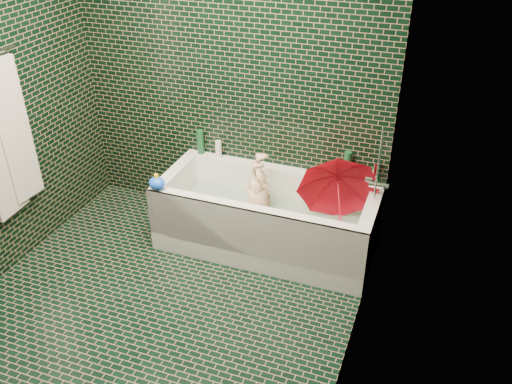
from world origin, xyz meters
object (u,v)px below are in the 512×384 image
(bathtub, at_px, (266,224))
(umbrella, at_px, (339,198))
(bath_toy, at_px, (157,183))
(child, at_px, (260,209))
(rubber_duck, at_px, (335,172))

(bathtub, distance_m, umbrella, 0.66)
(bath_toy, bearing_deg, child, 36.55)
(bathtub, bearing_deg, bath_toy, -157.84)
(child, bearing_deg, bathtub, 52.58)
(child, relative_size, bath_toy, 6.14)
(umbrella, height_order, rubber_duck, umbrella)
(bathtub, xyz_separation_m, child, (-0.07, 0.04, 0.10))
(bathtub, height_order, child, bathtub)
(rubber_duck, height_order, bath_toy, bath_toy)
(bathtub, bearing_deg, child, 146.54)
(bathtub, bearing_deg, rubber_duck, 38.50)
(bath_toy, bearing_deg, bathtub, 31.70)
(umbrella, bearing_deg, bathtub, 172.85)
(bathtub, xyz_separation_m, umbrella, (0.56, 0.02, 0.35))
(rubber_duck, bearing_deg, bathtub, -141.61)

